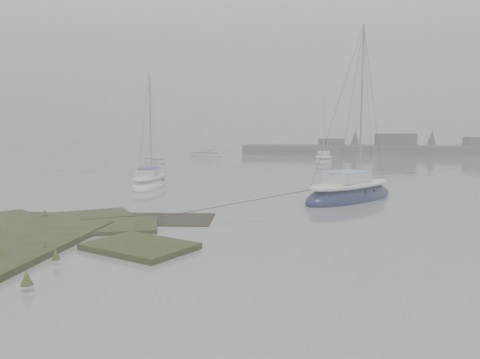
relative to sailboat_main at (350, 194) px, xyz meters
name	(u,v)px	position (x,y,z in m)	size (l,w,h in m)	color
ground	(244,170)	(-8.68, 18.01, -0.34)	(160.00, 160.00, 0.00)	slate
far_shoreline	(439,149)	(18.16, 49.91, 0.51)	(60.00, 8.00, 4.15)	#4C4F51
sailboat_main	(350,194)	(0.00, 0.00, 0.00)	(6.81, 7.64, 10.92)	#14193B
sailboat_white	(149,183)	(-13.63, 4.18, -0.07)	(2.76, 6.45, 8.82)	white
sailboat_far_a	(154,161)	(-20.91, 27.11, -0.11)	(4.79, 5.18, 7.51)	#A4A8AD
sailboat_far_b	(323,160)	(-0.49, 29.70, -0.06)	(2.34, 6.40, 8.92)	silver
sailboat_far_c	(206,155)	(-17.42, 40.69, -0.11)	(5.59, 3.27, 7.49)	#A5AAAE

